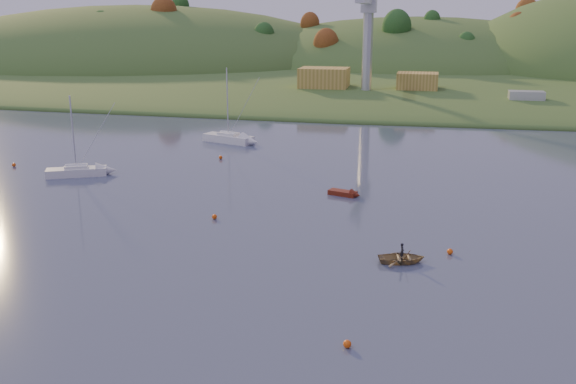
% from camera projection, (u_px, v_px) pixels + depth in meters
% --- Properties ---
extents(far_shore, '(620.00, 220.00, 1.50)m').
position_uv_depth(far_shore, '(390.00, 64.00, 247.01)').
color(far_shore, '#385421').
rests_on(far_shore, ground).
extents(shore_slope, '(640.00, 150.00, 7.00)m').
position_uv_depth(shore_slope, '(375.00, 82.00, 185.94)').
color(shore_slope, '#385421').
rests_on(shore_slope, ground).
extents(hill_left_far, '(120.00, 100.00, 32.00)m').
position_uv_depth(hill_left_far, '(0.00, 60.00, 266.43)').
color(hill_left_far, '#385421').
rests_on(hill_left_far, ground).
extents(hill_left, '(170.00, 140.00, 44.00)m').
position_uv_depth(hill_left, '(140.00, 66.00, 237.68)').
color(hill_left, '#385421').
rests_on(hill_left, ground).
extents(hill_center, '(140.00, 120.00, 36.00)m').
position_uv_depth(hill_center, '(415.00, 69.00, 226.13)').
color(hill_center, '#385421').
rests_on(hill_center, ground).
extents(hillside_trees, '(280.00, 50.00, 32.00)m').
position_uv_depth(hillside_trees, '(380.00, 75.00, 204.73)').
color(hillside_trees, '#1D4F1C').
rests_on(hillside_trees, ground).
extents(wharf, '(42.00, 16.00, 2.40)m').
position_uv_depth(wharf, '(380.00, 96.00, 144.17)').
color(wharf, slate).
rests_on(wharf, ground).
extents(shed_west, '(11.00, 8.00, 4.80)m').
position_uv_depth(shed_west, '(324.00, 78.00, 146.86)').
color(shed_west, olive).
rests_on(shed_west, wharf).
extents(shed_east, '(9.00, 7.00, 4.00)m').
position_uv_depth(shed_east, '(417.00, 82.00, 143.51)').
color(shed_east, olive).
rests_on(shed_east, wharf).
extents(dock_crane, '(3.20, 28.00, 20.30)m').
position_uv_depth(dock_crane, '(368.00, 23.00, 137.08)').
color(dock_crane, '#B7B7BC').
rests_on(dock_crane, wharf).
extents(sailboat_near, '(7.35, 5.05, 9.90)m').
position_uv_depth(sailboat_near, '(76.00, 171.00, 78.90)').
color(sailboat_near, white).
rests_on(sailboat_near, ground).
extents(sailboat_far, '(8.59, 5.08, 11.42)m').
position_uv_depth(sailboat_far, '(228.00, 138.00, 99.24)').
color(sailboat_far, white).
rests_on(sailboat_far, ground).
extents(canoe, '(4.33, 3.57, 0.78)m').
position_uv_depth(canoe, '(402.00, 258.00, 51.65)').
color(canoe, '#947C51').
rests_on(canoe, ground).
extents(paddler, '(0.46, 0.58, 1.41)m').
position_uv_depth(paddler, '(402.00, 254.00, 51.57)').
color(paddler, black).
rests_on(paddler, ground).
extents(red_tender, '(3.86, 2.26, 1.24)m').
position_uv_depth(red_tender, '(348.00, 194.00, 70.34)').
color(red_tender, '#601C0D').
rests_on(red_tender, ground).
extents(work_vessel, '(16.00, 5.76, 4.11)m').
position_uv_depth(work_vessel, '(526.00, 104.00, 129.87)').
color(work_vessel, slate).
rests_on(work_vessel, ground).
extents(buoy_0, '(0.50, 0.50, 0.50)m').
position_uv_depth(buoy_0, '(347.00, 344.00, 38.55)').
color(buoy_0, '#E5500C').
rests_on(buoy_0, ground).
extents(buoy_1, '(0.50, 0.50, 0.50)m').
position_uv_depth(buoy_1, '(450.00, 252.00, 53.42)').
color(buoy_1, '#E5500C').
rests_on(buoy_1, ground).
extents(buoy_2, '(0.50, 0.50, 0.50)m').
position_uv_depth(buoy_2, '(14.00, 165.00, 83.70)').
color(buoy_2, '#E5500C').
rests_on(buoy_2, ground).
extents(buoy_3, '(0.50, 0.50, 0.50)m').
position_uv_depth(buoy_3, '(221.00, 157.00, 87.96)').
color(buoy_3, '#E5500C').
rests_on(buoy_3, ground).
extents(buoy_4, '(0.50, 0.50, 0.50)m').
position_uv_depth(buoy_4, '(214.00, 217.00, 62.49)').
color(buoy_4, '#E5500C').
rests_on(buoy_4, ground).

